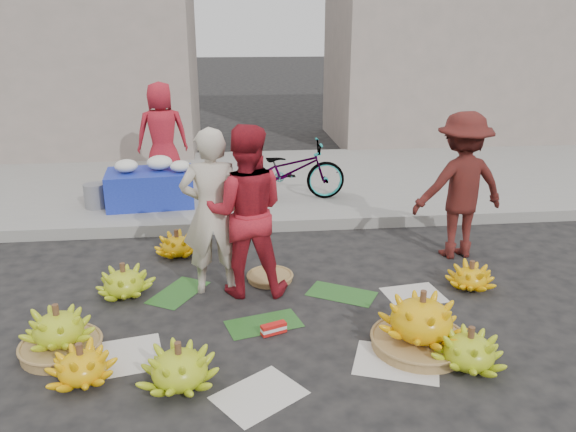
{
  "coord_description": "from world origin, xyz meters",
  "views": [
    {
      "loc": [
        -0.36,
        -4.58,
        2.53
      ],
      "look_at": [
        0.21,
        0.68,
        0.7
      ],
      "focal_mm": 35.0,
      "sensor_mm": 36.0,
      "label": 1
    }
  ],
  "objects": [
    {
      "name": "ground",
      "position": [
        0.0,
        0.0,
        0.0
      ],
      "size": [
        80.0,
        80.0,
        0.0
      ],
      "primitive_type": "plane",
      "color": "black",
      "rests_on": "ground"
    },
    {
      "name": "curb",
      "position": [
        0.0,
        2.2,
        0.07
      ],
      "size": [
        40.0,
        0.25,
        0.15
      ],
      "primitive_type": "cube",
      "color": "gray",
      "rests_on": "ground"
    },
    {
      "name": "sidewalk",
      "position": [
        0.0,
        4.3,
        0.06
      ],
      "size": [
        40.0,
        4.0,
        0.12
      ],
      "primitive_type": "cube",
      "color": "gray",
      "rests_on": "ground"
    },
    {
      "name": "building_left",
      "position": [
        -4.0,
        7.2,
        2.0
      ],
      "size": [
        6.0,
        3.0,
        4.0
      ],
      "primitive_type": "cube",
      "color": "gray",
      "rests_on": "sidewalk"
    },
    {
      "name": "building_right",
      "position": [
        4.5,
        7.7,
        2.5
      ],
      "size": [
        5.0,
        3.0,
        5.0
      ],
      "primitive_type": "cube",
      "color": "gray",
      "rests_on": "sidewalk"
    },
    {
      "name": "newspaper_scatter",
      "position": [
        0.0,
        -0.8,
        0.0
      ],
      "size": [
        3.2,
        1.8,
        0.0
      ],
      "primitive_type": null,
      "color": "silver",
      "rests_on": "ground"
    },
    {
      "name": "banana_leaves",
      "position": [
        -0.1,
        0.2,
        0.0
      ],
      "size": [
        2.0,
        1.0,
        0.0
      ],
      "primitive_type": null,
      "color": "#1D501A",
      "rests_on": "ground"
    },
    {
      "name": "banana_bunch_0",
      "position": [
        -1.76,
        -0.48,
        0.19
      ],
      "size": [
        0.62,
        0.62,
        0.44
      ],
      "rotation": [
        0.0,
        0.0,
        0.15
      ],
      "color": "olive",
      "rests_on": "ground"
    },
    {
      "name": "banana_bunch_1",
      "position": [
        -1.49,
        -0.88,
        0.14
      ],
      "size": [
        0.63,
        0.63,
        0.32
      ],
      "rotation": [
        0.0,
        0.0,
        0.35
      ],
      "color": "#F0B70C",
      "rests_on": "ground"
    },
    {
      "name": "banana_bunch_2",
      "position": [
        -0.77,
        -1.01,
        0.16
      ],
      "size": [
        0.57,
        0.57,
        0.36
      ],
      "rotation": [
        0.0,
        0.0,
        -0.0
      ],
      "color": "#85A717",
      "rests_on": "ground"
    },
    {
      "name": "banana_bunch_3",
      "position": [
        1.43,
        -1.01,
        0.15
      ],
      "size": [
        0.7,
        0.7,
        0.35
      ],
      "rotation": [
        0.0,
        0.0,
        0.37
      ],
      "color": "#85A717",
      "rests_on": "ground"
    },
    {
      "name": "banana_bunch_4",
      "position": [
        1.14,
        -0.71,
        0.23
      ],
      "size": [
        0.88,
        0.88,
        0.52
      ],
      "rotation": [
        0.0,
        0.0,
        -0.32
      ],
      "color": "olive",
      "rests_on": "ground"
    },
    {
      "name": "banana_bunch_5",
      "position": [
        2.01,
        0.3,
        0.12
      ],
      "size": [
        0.51,
        0.51,
        0.29
      ],
      "rotation": [
        0.0,
        0.0,
        -0.17
      ],
      "color": "#F0B70C",
      "rests_on": "ground"
    },
    {
      "name": "banana_bunch_6",
      "position": [
        -1.41,
        0.51,
        0.15
      ],
      "size": [
        0.65,
        0.65,
        0.34
      ],
      "rotation": [
        0.0,
        0.0,
        -0.27
      ],
      "color": "#85A717",
      "rests_on": "ground"
    },
    {
      "name": "banana_bunch_7",
      "position": [
        -0.98,
        1.46,
        0.13
      ],
      "size": [
        0.63,
        0.63,
        0.31
      ],
      "rotation": [
        0.0,
        0.0,
        -0.41
      ],
      "color": "#F0B70C",
      "rests_on": "ground"
    },
    {
      "name": "basket_spare",
      "position": [
        0.02,
        0.7,
        0.03
      ],
      "size": [
        0.51,
        0.51,
        0.05
      ],
      "primitive_type": "cylinder",
      "rotation": [
        0.0,
        0.0,
        -0.13
      ],
      "color": "olive",
      "rests_on": "ground"
    },
    {
      "name": "incense_stack",
      "position": [
        -0.03,
        -0.37,
        0.05
      ],
      "size": [
        0.23,
        0.14,
        0.09
      ],
      "primitive_type": "cube",
      "rotation": [
        0.0,
        0.0,
        0.36
      ],
      "color": "red",
      "rests_on": "ground"
    },
    {
      "name": "vendor_cream",
      "position": [
        -0.53,
        0.52,
        0.82
      ],
      "size": [
        0.6,
        0.39,
        1.64
      ],
      "primitive_type": "imported",
      "rotation": [
        0.0,
        0.0,
        3.14
      ],
      "color": "beige",
      "rests_on": "ground"
    },
    {
      "name": "vendor_red",
      "position": [
        -0.22,
        0.47,
        0.83
      ],
      "size": [
        0.85,
        0.68,
        1.67
      ],
      "primitive_type": "imported",
      "rotation": [
        0.0,
        0.0,
        3.08
      ],
      "color": "red",
      "rests_on": "ground"
    },
    {
      "name": "man_striped",
      "position": [
        2.18,
        1.14,
        0.82
      ],
      "size": [
        1.13,
        0.74,
        1.64
      ],
      "primitive_type": "imported",
      "rotation": [
        0.0,
        0.0,
        3.27
      ],
      "color": "maroon",
      "rests_on": "ground"
    },
    {
      "name": "flower_table",
      "position": [
        -1.45,
        3.04,
        0.4
      ],
      "size": [
        1.22,
        0.83,
        0.67
      ],
      "rotation": [
        0.0,
        0.0,
        0.09
      ],
      "color": "#18279D",
      "rests_on": "sidewalk"
    },
    {
      "name": "grey_bucket",
      "position": [
        -2.2,
        2.99,
        0.29
      ],
      "size": [
        0.29,
        0.29,
        0.33
      ],
      "primitive_type": "cylinder",
      "color": "slate",
      "rests_on": "sidewalk"
    },
    {
      "name": "flower_vendor",
      "position": [
        -1.36,
        4.09,
        0.91
      ],
      "size": [
        0.85,
        0.63,
        1.58
      ],
      "primitive_type": "imported",
      "rotation": [
        0.0,
        0.0,
        3.31
      ],
      "color": "red",
      "rests_on": "sidewalk"
    },
    {
      "name": "bicycle",
      "position": [
        0.48,
        3.1,
        0.54
      ],
      "size": [
        0.57,
        1.6,
        0.84
      ],
      "primitive_type": "imported",
      "rotation": [
        0.0,
        0.0,
        1.56
      ],
      "color": "gray",
      "rests_on": "sidewalk"
    }
  ]
}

